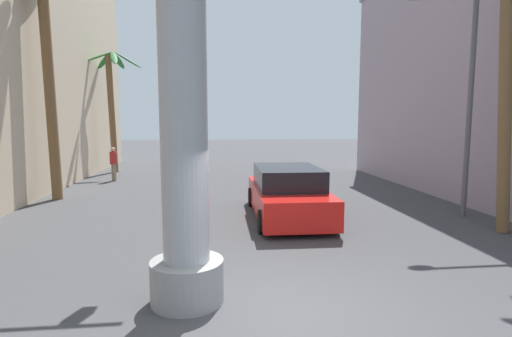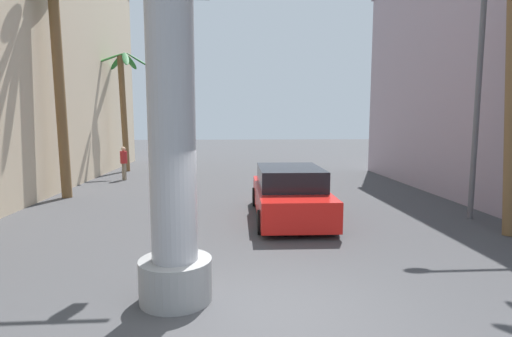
% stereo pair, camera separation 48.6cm
% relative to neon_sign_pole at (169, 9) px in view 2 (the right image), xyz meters
% --- Properties ---
extents(ground_plane, '(93.09, 93.09, 0.00)m').
position_rel_neon_sign_pole_xyz_m(ground_plane, '(1.60, 9.28, -4.66)').
color(ground_plane, '#424244').
extents(neon_sign_pole, '(2.87, 1.20, 10.26)m').
position_rel_neon_sign_pole_xyz_m(neon_sign_pole, '(0.00, 0.00, 0.00)').
color(neon_sign_pole, '#9E9EA3').
rests_on(neon_sign_pole, ground).
extents(street_lamp, '(2.33, 0.28, 6.73)m').
position_rel_neon_sign_pole_xyz_m(street_lamp, '(7.82, 5.02, -0.57)').
color(street_lamp, '#59595E').
rests_on(street_lamp, ground).
extents(traffic_light_mast, '(5.53, 0.32, 5.77)m').
position_rel_neon_sign_pole_xyz_m(traffic_light_mast, '(-3.25, 2.88, -0.54)').
color(traffic_light_mast, '#333333').
rests_on(traffic_light_mast, ground).
extents(car_lead, '(2.21, 4.94, 1.56)m').
position_rel_neon_sign_pole_xyz_m(car_lead, '(2.71, 5.49, -3.92)').
color(car_lead, black).
rests_on(car_lead, ground).
extents(palm_tree_far_left, '(3.01, 3.14, 6.80)m').
position_rel_neon_sign_pole_xyz_m(palm_tree_far_left, '(-5.12, 17.13, -0.38)').
color(palm_tree_far_left, brown).
rests_on(palm_tree_far_left, ground).
extents(palm_tree_mid_left, '(2.89, 2.85, 8.33)m').
position_rel_neon_sign_pole_xyz_m(palm_tree_mid_left, '(-5.51, 9.29, 0.49)').
color(palm_tree_mid_left, brown).
rests_on(palm_tree_mid_left, ground).
extents(pedestrian_far_left, '(0.48, 0.48, 1.66)m').
position_rel_neon_sign_pole_xyz_m(pedestrian_far_left, '(-4.39, 13.78, -3.69)').
color(pedestrian_far_left, gray).
rests_on(pedestrian_far_left, ground).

